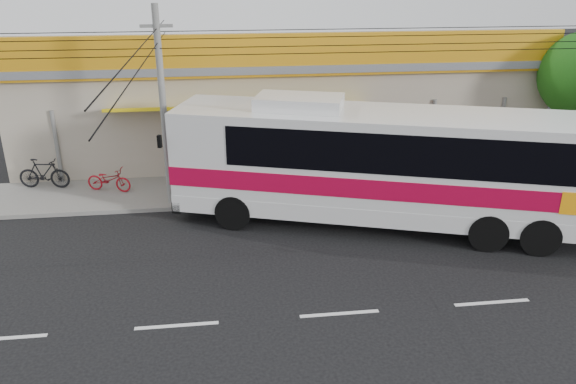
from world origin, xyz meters
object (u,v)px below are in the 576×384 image
at_px(motorbike_red, 109,180).
at_px(utility_pole, 158,43).
at_px(coach_bus, 393,160).
at_px(motorbike_dark, 44,173).

xyz_separation_m(motorbike_red, utility_pole, (2.36, -1.37, 5.14)).
height_order(coach_bus, utility_pole, utility_pole).
height_order(motorbike_red, motorbike_dark, motorbike_dark).
xyz_separation_m(coach_bus, utility_pole, (-7.32, 2.50, 3.48)).
bearing_deg(utility_pole, coach_bus, -18.86).
xyz_separation_m(motorbike_red, motorbike_dark, (-2.49, 0.63, 0.13)).
bearing_deg(motorbike_red, coach_bus, -93.77).
relative_size(coach_bus, utility_pole, 0.41).
distance_m(motorbike_red, utility_pole, 5.82).
bearing_deg(coach_bus, motorbike_dark, 177.71).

